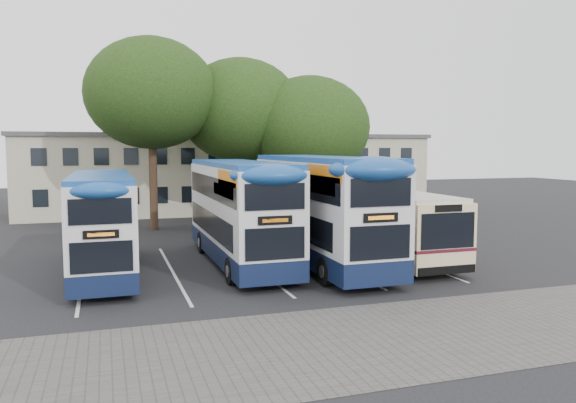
# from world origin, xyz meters

# --- Properties ---
(ground) EXTENTS (120.00, 120.00, 0.00)m
(ground) POSITION_xyz_m (0.00, 0.00, 0.00)
(ground) COLOR black
(ground) RESTS_ON ground
(paving_strip) EXTENTS (40.00, 6.00, 0.01)m
(paving_strip) POSITION_xyz_m (-2.00, -5.00, 0.01)
(paving_strip) COLOR #595654
(paving_strip) RESTS_ON ground
(bay_lines) EXTENTS (14.12, 11.00, 0.01)m
(bay_lines) POSITION_xyz_m (-3.75, 5.00, 0.01)
(bay_lines) COLOR silver
(bay_lines) RESTS_ON ground
(depot_building) EXTENTS (32.40, 8.40, 6.20)m
(depot_building) POSITION_xyz_m (0.00, 26.99, 3.15)
(depot_building) COLOR beige
(depot_building) RESTS_ON ground
(lamp_post) EXTENTS (0.25, 1.05, 9.06)m
(lamp_post) POSITION_xyz_m (6.00, 19.97, 5.08)
(lamp_post) COLOR gray
(lamp_post) RESTS_ON ground
(tree_left) EXTENTS (8.04, 8.04, 11.86)m
(tree_left) POSITION_xyz_m (-6.95, 17.44, 8.42)
(tree_left) COLOR black
(tree_left) RESTS_ON ground
(tree_mid) EXTENTS (8.11, 8.11, 11.03)m
(tree_mid) POSITION_xyz_m (-1.11, 18.52, 7.56)
(tree_mid) COLOR black
(tree_mid) RESTS_ON ground
(tree_right) EXTENTS (7.88, 7.88, 9.80)m
(tree_right) POSITION_xyz_m (3.08, 16.57, 6.44)
(tree_right) COLOR black
(tree_right) RESTS_ON ground
(bus_dd_left) EXTENTS (2.37, 9.79, 4.08)m
(bus_dd_left) POSITION_xyz_m (-9.97, 5.49, 2.25)
(bus_dd_left) COLOR #101A3A
(bus_dd_left) RESTS_ON ground
(bus_dd_mid) EXTENTS (2.63, 10.86, 4.53)m
(bus_dd_mid) POSITION_xyz_m (-4.22, 5.71, 2.49)
(bus_dd_mid) COLOR #101A3A
(bus_dd_mid) RESTS_ON ground
(bus_dd_right) EXTENTS (2.76, 11.40, 4.75)m
(bus_dd_right) POSITION_xyz_m (-0.87, 4.60, 2.62)
(bus_dd_right) COLOR #101A3A
(bus_dd_right) RESTS_ON ground
(bus_single) EXTENTS (2.69, 10.55, 3.15)m
(bus_single) POSITION_xyz_m (2.52, 5.25, 1.78)
(bus_single) COLOR beige
(bus_single) RESTS_ON ground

